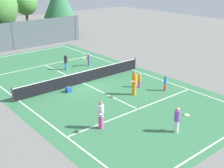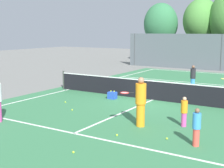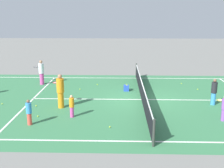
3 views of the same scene
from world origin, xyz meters
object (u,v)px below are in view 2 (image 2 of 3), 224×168
(player_3, at_px, (193,77))
(tennis_ball_5, at_px, (146,85))
(ball_crate, at_px, (112,95))
(tennis_ball_7, at_px, (73,152))
(player_6, at_px, (197,127))
(tennis_ball_10, at_px, (119,84))
(player_1, at_px, (140,101))
(tennis_ball_9, at_px, (167,139))
(tennis_ball_8, at_px, (65,102))
(tennis_ball_1, at_px, (117,135))
(player_4, at_px, (184,111))
(tennis_ball_2, at_px, (72,110))

(player_3, relative_size, tennis_ball_5, 22.17)
(ball_crate, relative_size, tennis_ball_7, 6.45)
(player_6, bearing_deg, tennis_ball_7, -138.96)
(player_6, bearing_deg, tennis_ball_10, 132.39)
(ball_crate, height_order, tennis_ball_10, ball_crate)
(player_6, xyz_separation_m, tennis_ball_10, (-7.73, 8.48, -0.58))
(tennis_ball_5, bearing_deg, player_1, -65.38)
(player_3, xyz_separation_m, tennis_ball_9, (2.14, -9.15, -0.72))
(tennis_ball_8, xyz_separation_m, tennis_ball_10, (-0.46, 5.98, 0.00))
(player_3, xyz_separation_m, tennis_ball_1, (0.58, -9.70, -0.72))
(tennis_ball_10, bearing_deg, player_3, 9.37)
(player_4, relative_size, tennis_ball_2, 16.90)
(player_3, height_order, tennis_ball_2, player_3)
(player_1, distance_m, tennis_ball_10, 9.29)
(player_6, relative_size, tennis_ball_5, 18.01)
(tennis_ball_7, relative_size, tennis_ball_9, 1.00)
(tennis_ball_2, xyz_separation_m, tennis_ball_5, (-0.19, 7.79, 0.00))
(tennis_ball_10, bearing_deg, tennis_ball_8, -85.59)
(player_3, distance_m, tennis_ball_1, 9.74)
(player_6, xyz_separation_m, tennis_ball_5, (-6.19, 9.23, -0.58))
(player_4, relative_size, tennis_ball_9, 16.90)
(tennis_ball_7, bearing_deg, tennis_ball_9, 54.13)
(tennis_ball_1, xyz_separation_m, tennis_ball_10, (-5.19, 8.94, 0.00))
(player_3, bearing_deg, player_4, -74.25)
(tennis_ball_2, bearing_deg, tennis_ball_1, -28.86)
(player_4, height_order, tennis_ball_8, player_4)
(tennis_ball_7, xyz_separation_m, tennis_ball_10, (-4.92, 10.92, 0.00))
(tennis_ball_1, bearing_deg, tennis_ball_8, 148.02)
(ball_crate, distance_m, tennis_ball_1, 5.95)
(tennis_ball_7, bearing_deg, player_1, 82.83)
(player_4, height_order, tennis_ball_5, player_4)
(player_4, height_order, tennis_ball_7, player_4)
(player_3, distance_m, player_4, 7.77)
(player_4, bearing_deg, player_1, -149.12)
(player_3, distance_m, tennis_ball_5, 3.15)
(tennis_ball_5, relative_size, tennis_ball_8, 1.00)
(player_3, xyz_separation_m, ball_crate, (-2.70, -4.74, -0.57))
(tennis_ball_9, xyz_separation_m, tennis_ball_10, (-6.75, 8.39, 0.00))
(tennis_ball_10, bearing_deg, player_4, -44.95)
(tennis_ball_2, bearing_deg, player_4, 3.67)
(player_6, height_order, tennis_ball_10, player_6)
(tennis_ball_5, relative_size, tennis_ball_9, 1.00)
(tennis_ball_5, distance_m, tennis_ball_8, 6.82)
(player_1, height_order, tennis_ball_7, player_1)
(player_4, xyz_separation_m, tennis_ball_9, (0.03, -1.68, -0.54))
(ball_crate, bearing_deg, tennis_ball_1, -56.59)
(ball_crate, height_order, tennis_ball_9, ball_crate)
(player_6, xyz_separation_m, tennis_ball_1, (-2.54, -0.46, -0.58))
(player_6, bearing_deg, tennis_ball_5, 123.82)
(tennis_ball_8, bearing_deg, ball_crate, 54.02)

